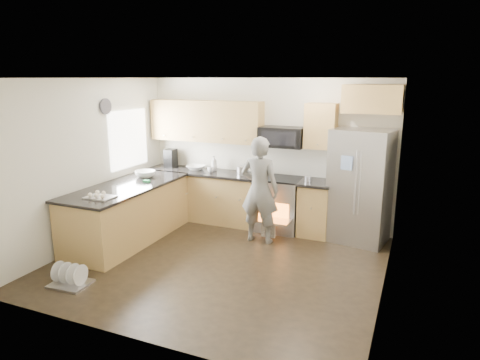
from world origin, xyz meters
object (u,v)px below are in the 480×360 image
at_px(stove_range, 279,192).
at_px(person, 260,190).
at_px(refrigerator, 360,186).
at_px(dish_rack, 70,279).

bearing_deg(stove_range, person, -99.58).
xyz_separation_m(refrigerator, person, (-1.46, -0.67, -0.05)).
height_order(stove_range, refrigerator, refrigerator).
relative_size(refrigerator, person, 1.06).
bearing_deg(stove_range, dish_rack, -120.87).
height_order(person, dish_rack, person).
bearing_deg(refrigerator, dish_rack, -126.11).
bearing_deg(dish_rack, refrigerator, 43.89).
distance_m(person, dish_rack, 3.03).
distance_m(stove_range, refrigerator, 1.37).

